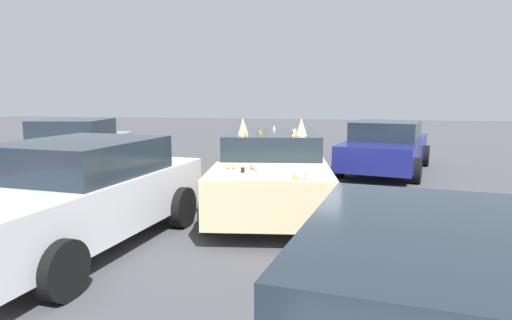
% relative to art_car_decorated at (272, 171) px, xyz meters
% --- Properties ---
extents(ground_plane, '(60.00, 60.00, 0.00)m').
position_rel_art_car_decorated_xyz_m(ground_plane, '(-0.05, -0.01, -0.70)').
color(ground_plane, '#47474C').
extents(art_car_decorated, '(4.83, 2.53, 1.69)m').
position_rel_art_car_decorated_xyz_m(art_car_decorated, '(0.00, 0.00, 0.00)').
color(art_car_decorated, beige).
rests_on(art_car_decorated, ground).
extents(parked_sedan_near_right, '(4.49, 2.42, 1.47)m').
position_rel_art_car_decorated_xyz_m(parked_sedan_near_right, '(-2.61, 2.29, 0.04)').
color(parked_sedan_near_right, silver).
rests_on(parked_sedan_near_right, ground).
extents(parked_sedan_row_back_center, '(4.87, 2.83, 1.38)m').
position_rel_art_car_decorated_xyz_m(parked_sedan_row_back_center, '(4.47, -2.44, -0.02)').
color(parked_sedan_row_back_center, navy).
rests_on(parked_sedan_row_back_center, ground).
extents(parked_sedan_near_left, '(4.18, 2.54, 1.44)m').
position_rel_art_car_decorated_xyz_m(parked_sedan_near_left, '(2.79, 5.68, 0.02)').
color(parked_sedan_near_left, gray).
rests_on(parked_sedan_near_left, ground).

